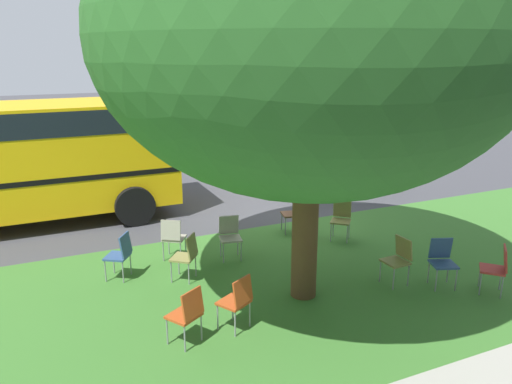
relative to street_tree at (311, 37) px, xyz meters
The scene contains 15 objects.
ground 5.86m from the street_tree, 113.54° to the right, with size 80.00×80.00×0.00m, color #424247.
grass_verge 4.61m from the street_tree, 164.65° to the right, with size 48.00×6.00×0.01m, color #3D752D.
street_tree is the anchor object (origin of this frame).
chair_0 4.76m from the street_tree, 136.26° to the right, with size 0.59×0.59×0.88m.
chair_1 4.57m from the street_tree, 164.22° to the left, with size 0.53×0.54×0.88m.
chair_2 4.37m from the street_tree, 39.71° to the right, with size 0.58×0.58×0.88m.
chair_3 4.78m from the street_tree, 55.15° to the right, with size 0.57×0.58×0.88m.
chair_4 4.34m from the street_tree, 74.10° to the right, with size 0.49×0.49×0.88m.
chair_5 5.07m from the street_tree, 156.82° to the left, with size 0.59×0.59×0.88m.
chair_6 5.08m from the street_tree, 35.19° to the right, with size 0.58×0.57×0.88m.
chair_7 4.20m from the street_tree, 169.95° to the left, with size 0.44×0.44×0.88m.
chair_8 4.11m from the street_tree, 21.25° to the left, with size 0.56×0.57×0.88m.
chair_9 4.90m from the street_tree, 115.20° to the right, with size 0.50×0.50×0.88m.
chair_10 4.46m from the street_tree, 15.75° to the left, with size 0.57×0.57×0.88m.
parked_car 7.92m from the street_tree, 126.90° to the right, with size 3.70×1.92×1.65m.
Camera 1 is at (5.57, 10.50, 4.15)m, focal length 35.11 mm.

